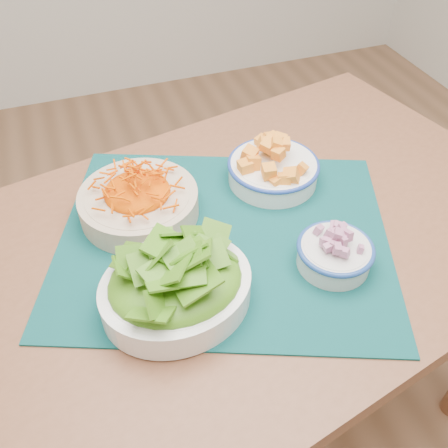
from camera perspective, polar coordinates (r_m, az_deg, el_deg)
name	(u,v)px	position (r m, az deg, el deg)	size (l,w,h in m)	color
ground	(257,399)	(1.58, 3.84, -19.37)	(4.00, 4.00, 0.00)	#946847
table	(258,262)	(1.03, 3.92, -4.35)	(1.27, 0.98, 0.75)	brown
placemat	(224,236)	(0.93, 0.00, -1.43)	(0.60, 0.49, 0.00)	#052C2D
carrot_bowl	(138,197)	(0.96, -9.80, 3.05)	(0.29, 0.29, 0.09)	beige
squash_bowl	(274,164)	(1.03, 5.69, 6.86)	(0.22, 0.22, 0.09)	white
lettuce_bowl	(176,282)	(0.79, -5.56, -6.63)	(0.27, 0.24, 0.11)	white
onion_bowl	(335,250)	(0.87, 12.60, -2.96)	(0.16, 0.16, 0.07)	silver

